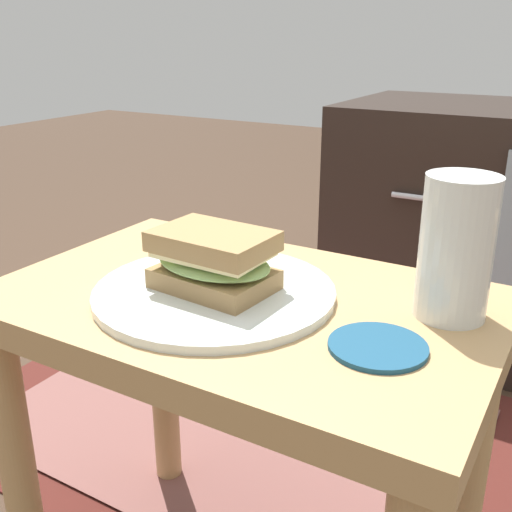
{
  "coord_description": "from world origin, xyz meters",
  "views": [
    {
      "loc": [
        0.33,
        -0.53,
        0.74
      ],
      "look_at": [
        0.02,
        0.0,
        0.51
      ],
      "focal_mm": 42.81,
      "sensor_mm": 36.0,
      "label": 1
    }
  ],
  "objects_px": {
    "sandwich_front": "(214,260)",
    "beer_glass": "(456,251)",
    "coaster": "(378,346)",
    "plate": "(215,292)"
  },
  "relations": [
    {
      "from": "plate",
      "to": "beer_glass",
      "type": "height_order",
      "value": "beer_glass"
    },
    {
      "from": "sandwich_front",
      "to": "coaster",
      "type": "bearing_deg",
      "value": -6.59
    },
    {
      "from": "plate",
      "to": "coaster",
      "type": "height_order",
      "value": "plate"
    },
    {
      "from": "plate",
      "to": "sandwich_front",
      "type": "bearing_deg",
      "value": -135.0
    },
    {
      "from": "plate",
      "to": "coaster",
      "type": "distance_m",
      "value": 0.2
    },
    {
      "from": "coaster",
      "to": "plate",
      "type": "bearing_deg",
      "value": 173.41
    },
    {
      "from": "sandwich_front",
      "to": "beer_glass",
      "type": "xyz_separation_m",
      "value": [
        0.24,
        0.08,
        0.03
      ]
    },
    {
      "from": "sandwich_front",
      "to": "beer_glass",
      "type": "distance_m",
      "value": 0.25
    },
    {
      "from": "plate",
      "to": "beer_glass",
      "type": "bearing_deg",
      "value": 19.37
    },
    {
      "from": "coaster",
      "to": "beer_glass",
      "type": "bearing_deg",
      "value": 70.04
    }
  ]
}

